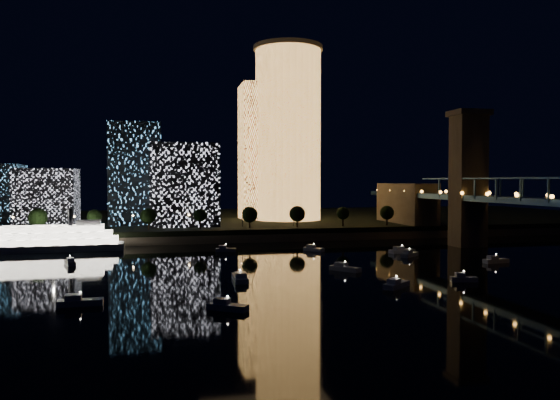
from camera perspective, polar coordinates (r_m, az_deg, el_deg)
The scene contains 11 objects.
ground at distance 140.55m, azimuth 7.21°, elevation -7.90°, with size 520.00×520.00×0.00m, color black.
far_bank at distance 294.55m, azimuth -3.70°, elevation -2.21°, with size 420.00×160.00×5.00m, color black.
seawall at distance 218.37m, azimuth -0.32°, elevation -3.94°, with size 420.00×6.00×3.00m, color #6B5E4C.
tower_cylindrical at distance 270.54m, azimuth 0.85°, elevation 6.99°, with size 34.00×34.00×85.03m.
tower_rectangular at distance 275.55m, azimuth -1.91°, elevation 5.03°, with size 21.17×21.17×67.34m, color #FFAD51.
midrise_blocks at distance 248.25m, azimuth -16.58°, elevation 1.61°, with size 100.10×42.35×44.51m.
truss_bridge at distance 175.27m, azimuth 27.13°, elevation -0.79°, with size 13.00×266.00×50.00m.
riverboat at distance 203.72m, azimuth -23.24°, elevation -3.86°, with size 50.53×12.07×15.13m.
motorboats at distance 149.04m, azimuth 3.64°, elevation -7.00°, with size 127.64×89.03×2.78m.
esplanade_trees at distance 218.94m, azimuth -8.40°, elevation -1.60°, with size 165.74×6.97×8.98m.
street_lamps at distance 224.72m, azimuth -9.49°, elevation -1.88°, with size 132.70×0.70×5.65m.
Camera 1 is at (-48.32, -129.76, 24.12)m, focal length 35.00 mm.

